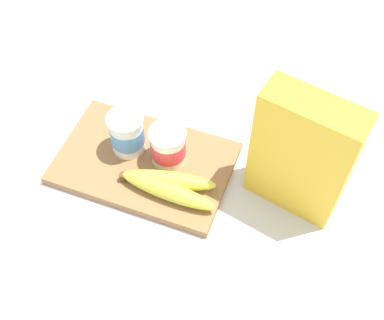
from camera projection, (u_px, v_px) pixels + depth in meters
The scene contains 6 objects.
ground_plane at pixel (145, 166), 0.99m from camera, with size 2.40×2.40×0.00m, color silver.
cutting_board at pixel (144, 163), 0.98m from camera, with size 0.34×0.22×0.02m, color olive.
cereal_box at pixel (302, 155), 0.84m from camera, with size 0.17×0.07×0.26m, color yellow.
yogurt_cup_front at pixel (127, 133), 0.95m from camera, with size 0.07×0.07×0.09m.
yogurt_cup_back at pixel (168, 146), 0.94m from camera, with size 0.07×0.07×0.08m.
banana_bunch at pixel (168, 186), 0.91m from camera, with size 0.20×0.08×0.04m.
Camera 1 is at (0.29, -0.50, 0.81)m, focal length 46.03 mm.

